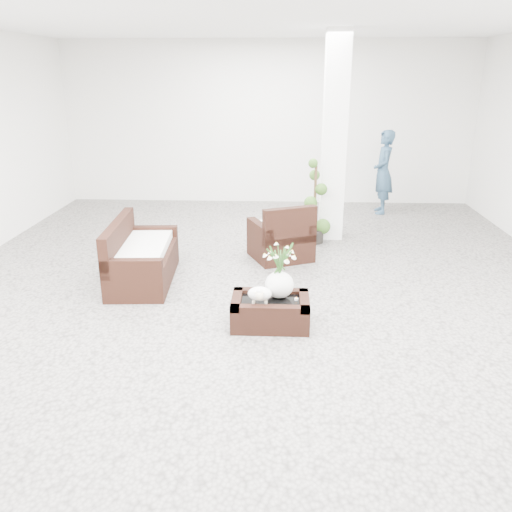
{
  "coord_description": "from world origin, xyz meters",
  "views": [
    {
      "loc": [
        0.3,
        -6.37,
        2.82
      ],
      "look_at": [
        0.0,
        -0.1,
        0.62
      ],
      "focal_mm": 36.9,
      "sensor_mm": 36.0,
      "label": 1
    }
  ],
  "objects_px": {
    "loveseat": "(143,252)",
    "topiary": "(315,202)",
    "coffee_table": "(270,312)",
    "armchair": "(281,231)"
  },
  "relations": [
    {
      "from": "loveseat",
      "to": "topiary",
      "type": "relative_size",
      "value": 1.14
    },
    {
      "from": "armchair",
      "to": "topiary",
      "type": "height_order",
      "value": "topiary"
    },
    {
      "from": "loveseat",
      "to": "topiary",
      "type": "height_order",
      "value": "topiary"
    },
    {
      "from": "coffee_table",
      "to": "loveseat",
      "type": "distance_m",
      "value": 2.26
    },
    {
      "from": "coffee_table",
      "to": "topiary",
      "type": "xyz_separation_m",
      "value": [
        0.69,
        3.23,
        0.56
      ]
    },
    {
      "from": "coffee_table",
      "to": "loveseat",
      "type": "relative_size",
      "value": 0.55
    },
    {
      "from": "topiary",
      "to": "loveseat",
      "type": "bearing_deg",
      "value": -142.49
    },
    {
      "from": "armchair",
      "to": "topiary",
      "type": "relative_size",
      "value": 0.63
    },
    {
      "from": "armchair",
      "to": "loveseat",
      "type": "bearing_deg",
      "value": 5.26
    },
    {
      "from": "loveseat",
      "to": "topiary",
      "type": "bearing_deg",
      "value": -56.3
    }
  ]
}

